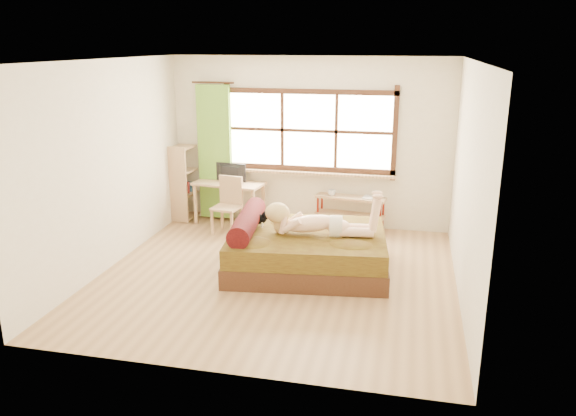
% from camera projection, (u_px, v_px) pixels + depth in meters
% --- Properties ---
extents(floor, '(4.50, 4.50, 0.00)m').
position_uv_depth(floor, '(276.00, 276.00, 7.23)').
color(floor, '#9E754C').
rests_on(floor, ground).
extents(ceiling, '(4.50, 4.50, 0.00)m').
position_uv_depth(ceiling, '(275.00, 60.00, 6.46)').
color(ceiling, white).
rests_on(ceiling, wall_back).
extents(wall_back, '(4.50, 0.00, 4.50)m').
position_uv_depth(wall_back, '(309.00, 143.00, 8.95)').
color(wall_back, silver).
rests_on(wall_back, floor).
extents(wall_front, '(4.50, 0.00, 4.50)m').
position_uv_depth(wall_front, '(213.00, 233.00, 4.74)').
color(wall_front, silver).
rests_on(wall_front, floor).
extents(wall_left, '(0.00, 4.50, 4.50)m').
position_uv_depth(wall_left, '(108.00, 166.00, 7.31)').
color(wall_left, silver).
rests_on(wall_left, floor).
extents(wall_right, '(0.00, 4.50, 4.50)m').
position_uv_depth(wall_right, '(468.00, 184.00, 6.38)').
color(wall_right, silver).
rests_on(wall_right, floor).
extents(window, '(2.80, 0.16, 1.46)m').
position_uv_depth(window, '(309.00, 133.00, 8.88)').
color(window, '#FFEDBF').
rests_on(window, wall_back).
extents(curtain, '(0.55, 0.10, 2.20)m').
position_uv_depth(curtain, '(215.00, 153.00, 9.22)').
color(curtain, '#558223').
rests_on(curtain, wall_back).
extents(bed, '(2.22, 1.86, 0.78)m').
position_uv_depth(bed, '(304.00, 249.00, 7.40)').
color(bed, black).
rests_on(bed, floor).
extents(woman, '(1.47, 0.57, 0.61)m').
position_uv_depth(woman, '(319.00, 212.00, 7.17)').
color(woman, beige).
rests_on(woman, bed).
extents(kitten, '(0.32, 0.16, 0.24)m').
position_uv_depth(kitten, '(257.00, 218.00, 7.54)').
color(kitten, black).
rests_on(kitten, bed).
extents(desk, '(1.19, 0.68, 0.71)m').
position_uv_depth(desk, '(229.00, 188.00, 9.14)').
color(desk, '#9D7F55').
rests_on(desk, floor).
extents(monitor, '(0.53, 0.14, 0.30)m').
position_uv_depth(monitor, '(229.00, 173.00, 9.12)').
color(monitor, black).
rests_on(monitor, desk).
extents(chair, '(0.45, 0.45, 0.88)m').
position_uv_depth(chair, '(229.00, 202.00, 8.81)').
color(chair, '#9D7F55').
rests_on(chair, floor).
extents(pipe_shelf, '(1.13, 0.43, 0.63)m').
position_uv_depth(pipe_shelf, '(351.00, 206.00, 8.90)').
color(pipe_shelf, '#9D7F55').
rests_on(pipe_shelf, floor).
extents(cup, '(0.13, 0.13, 0.09)m').
position_uv_depth(cup, '(332.00, 193.00, 8.91)').
color(cup, gray).
rests_on(cup, pipe_shelf).
extents(book, '(0.21, 0.26, 0.02)m').
position_uv_depth(book, '(363.00, 197.00, 8.82)').
color(book, gray).
rests_on(book, pipe_shelf).
extents(bookshelf, '(0.35, 0.57, 1.27)m').
position_uv_depth(bookshelf, '(185.00, 182.00, 9.43)').
color(bookshelf, '#9D7F55').
rests_on(bookshelf, floor).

